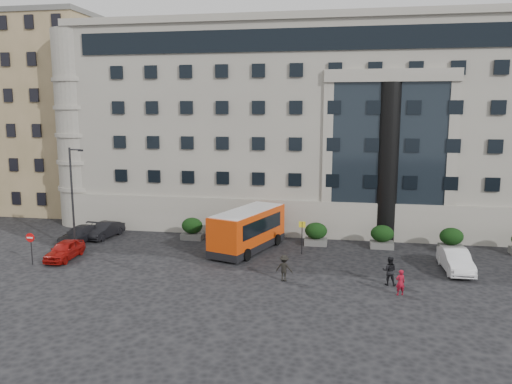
% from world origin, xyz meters
% --- Properties ---
extents(ground, '(120.00, 120.00, 0.00)m').
position_xyz_m(ground, '(0.00, 0.00, 0.00)').
color(ground, black).
rests_on(ground, ground).
extents(civic_building, '(44.00, 24.00, 18.00)m').
position_xyz_m(civic_building, '(6.00, 22.00, 9.00)').
color(civic_building, gray).
rests_on(civic_building, ground).
extents(entrance_column, '(1.80, 1.80, 13.00)m').
position_xyz_m(entrance_column, '(12.00, 10.30, 6.50)').
color(entrance_column, black).
rests_on(entrance_column, ground).
extents(apartment_near, '(14.00, 14.00, 20.00)m').
position_xyz_m(apartment_near, '(-24.00, 20.00, 10.00)').
color(apartment_near, '#8A7750').
rests_on(apartment_near, ground).
extents(apartment_far, '(13.00, 13.00, 22.00)m').
position_xyz_m(apartment_far, '(-27.00, 38.00, 11.00)').
color(apartment_far, '#776345').
rests_on(apartment_far, ground).
extents(hedge_a, '(1.80, 1.26, 1.84)m').
position_xyz_m(hedge_a, '(-4.00, 7.80, 0.93)').
color(hedge_a, '#5A5A58').
rests_on(hedge_a, ground).
extents(hedge_b, '(1.80, 1.26, 1.84)m').
position_xyz_m(hedge_b, '(1.20, 7.80, 0.93)').
color(hedge_b, '#5A5A58').
rests_on(hedge_b, ground).
extents(hedge_c, '(1.80, 1.26, 1.84)m').
position_xyz_m(hedge_c, '(6.40, 7.80, 0.93)').
color(hedge_c, '#5A5A58').
rests_on(hedge_c, ground).
extents(hedge_d, '(1.80, 1.26, 1.84)m').
position_xyz_m(hedge_d, '(11.60, 7.80, 0.93)').
color(hedge_d, '#5A5A58').
rests_on(hedge_d, ground).
extents(hedge_e, '(1.80, 1.26, 1.84)m').
position_xyz_m(hedge_e, '(16.80, 7.80, 0.93)').
color(hedge_e, '#5A5A58').
rests_on(hedge_e, ground).
extents(street_lamp, '(1.16, 0.18, 8.00)m').
position_xyz_m(street_lamp, '(-11.94, 3.00, 4.37)').
color(street_lamp, '#262628').
rests_on(street_lamp, ground).
extents(bus_stop_sign, '(0.50, 0.08, 2.52)m').
position_xyz_m(bus_stop_sign, '(5.50, 5.00, 1.73)').
color(bus_stop_sign, '#262628').
rests_on(bus_stop_sign, ground).
extents(no_entry_sign, '(0.64, 0.16, 2.32)m').
position_xyz_m(no_entry_sign, '(-13.00, -1.04, 1.65)').
color(no_entry_sign, '#262628').
rests_on(no_entry_sign, ground).
extents(minibus, '(5.00, 8.09, 3.19)m').
position_xyz_m(minibus, '(1.27, 5.30, 1.76)').
color(minibus, '#CA3A09').
rests_on(minibus, ground).
extents(red_truck, '(2.92, 5.47, 2.83)m').
position_xyz_m(red_truck, '(-14.31, 16.24, 1.45)').
color(red_truck, maroon).
rests_on(red_truck, ground).
extents(parked_car_a, '(1.79, 4.06, 1.36)m').
position_xyz_m(parked_car_a, '(-11.50, 0.69, 0.68)').
color(parked_car_a, '#9B0F0B').
rests_on(parked_car_a, ground).
extents(parked_car_b, '(2.05, 4.15, 1.31)m').
position_xyz_m(parked_car_b, '(-11.50, 7.00, 0.65)').
color(parked_car_b, black).
rests_on(parked_car_b, ground).
extents(parked_car_c, '(2.33, 4.62, 1.29)m').
position_xyz_m(parked_car_c, '(-12.90, 5.31, 0.64)').
color(parked_car_c, black).
rests_on(parked_car_c, ground).
extents(parked_car_d, '(2.64, 5.24, 1.42)m').
position_xyz_m(parked_car_d, '(-16.60, 16.00, 0.71)').
color(parked_car_d, black).
rests_on(parked_car_d, ground).
extents(white_taxi, '(1.79, 4.66, 1.51)m').
position_xyz_m(white_taxi, '(16.09, 2.73, 0.76)').
color(white_taxi, silver).
rests_on(white_taxi, ground).
extents(pedestrian_a, '(0.66, 0.54, 1.55)m').
position_xyz_m(pedestrian_a, '(11.94, -2.46, 0.78)').
color(pedestrian_a, maroon).
rests_on(pedestrian_a, ground).
extents(pedestrian_b, '(0.97, 0.80, 1.84)m').
position_xyz_m(pedestrian_b, '(11.45, -0.79, 0.92)').
color(pedestrian_b, black).
rests_on(pedestrian_b, ground).
extents(pedestrian_c, '(1.20, 0.84, 1.70)m').
position_xyz_m(pedestrian_c, '(4.90, -1.18, 0.85)').
color(pedestrian_c, black).
rests_on(pedestrian_c, ground).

